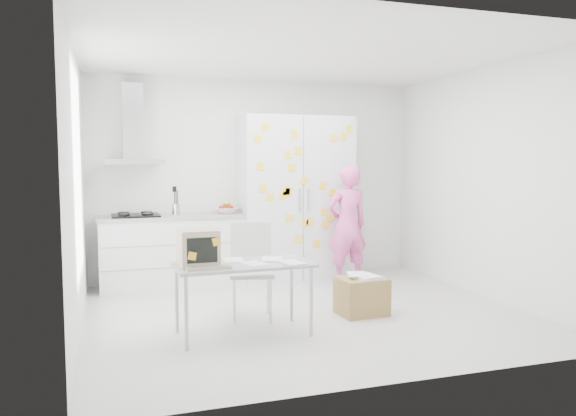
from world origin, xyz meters
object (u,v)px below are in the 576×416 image
object	(u,v)px
chair	(251,264)
cardboard_box	(362,295)
person	(347,225)
desk	(215,255)

from	to	relation	value
chair	cardboard_box	size ratio (longest dim) A/B	1.93
person	cardboard_box	distance (m)	1.53
desk	cardboard_box	size ratio (longest dim) A/B	2.52
desk	chair	world-z (taller)	desk
desk	cardboard_box	bearing A→B (deg)	7.31
chair	person	bearing A→B (deg)	47.25
person	chair	distance (m)	1.91
person	cardboard_box	size ratio (longest dim) A/B	3.08
cardboard_box	desk	bearing A→B (deg)	-170.68
chair	cardboard_box	distance (m)	1.21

